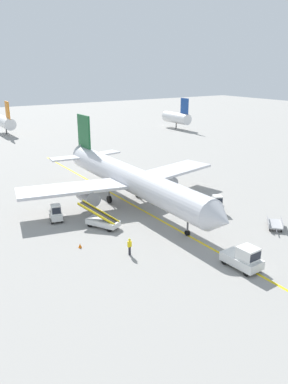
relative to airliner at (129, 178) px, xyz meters
name	(u,v)px	position (x,y,z in m)	size (l,w,h in m)	color
ground_plane	(195,241)	(-0.32, -13.60, -3.42)	(300.00, 300.00, 0.00)	gray
taxi_line_yellow	(168,224)	(0.00, -8.60, -3.41)	(0.30, 80.00, 0.01)	yellow
airliner	(129,178)	(0.00, 0.00, 0.00)	(28.61, 35.21, 10.10)	silver
pushback_tug	(244,258)	(-0.33, -20.17, -2.42)	(2.06, 3.68, 2.20)	silver
baggage_tug_near_wing	(56,214)	(-10.28, -0.64, -2.49)	(1.82, 2.64, 2.10)	silver
baggage_tug_by_cargo_door	(216,204)	(7.53, -8.41, -2.49)	(2.20, 2.73, 2.10)	silver
belt_loader_forward_hold	(102,221)	(-6.65, -5.14, -2.64)	(3.42, 5.02, 2.59)	silver
baggage_cart_loaded	(275,224)	(9.40, -15.82, -2.95)	(3.26, 3.19, 0.94)	#A5A5A8
ground_crew_marshaller	(130,246)	(-7.46, -12.46, -2.51)	(0.36, 0.24, 1.70)	#26262D
safety_cone_nose_left	(80,246)	(-10.81, -8.48, -3.20)	(0.36, 0.36, 0.44)	orange
safety_cone_nose_right	(85,206)	(-5.60, 1.58, -3.20)	(0.36, 0.36, 0.44)	orange
distant_aircraft_mid_left	(5,122)	(0.30, 63.36, -0.20)	(3.00, 10.10, 8.80)	silver
distant_aircraft_mid_right	(177,117)	(43.69, 46.29, -0.20)	(3.00, 10.10, 8.80)	silver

